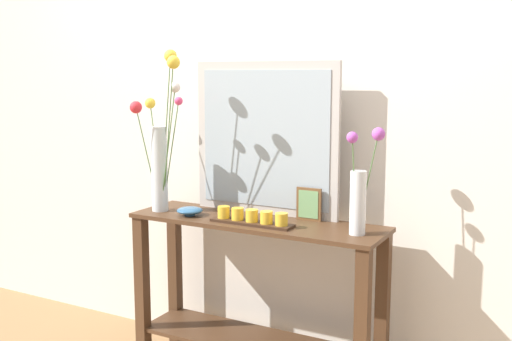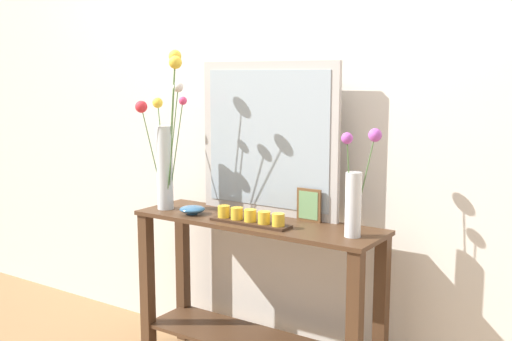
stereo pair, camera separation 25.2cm
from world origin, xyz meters
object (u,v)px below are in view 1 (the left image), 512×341
console_table (256,285)px  mirror_leaning (265,139)px  vase_right (360,190)px  tall_vase_left (160,147)px  picture_frame_small (309,204)px  candle_tray (252,218)px  decorative_bowl (190,211)px

console_table → mirror_leaning: mirror_leaning is taller
console_table → vase_right: bearing=-1.9°
tall_vase_left → picture_frame_small: bearing=13.6°
candle_tray → tall_vase_left: bearing=178.0°
vase_right → decorative_bowl: (-0.82, -0.05, -0.16)m
mirror_leaning → picture_frame_small: 0.38m
candle_tray → picture_frame_small: (0.19, 0.19, 0.05)m
console_table → decorative_bowl: bearing=-167.5°
mirror_leaning → picture_frame_small: (0.24, -0.03, -0.29)m
picture_frame_small → tall_vase_left: bearing=-166.4°
picture_frame_small → mirror_leaning: bearing=172.2°
candle_tray → picture_frame_small: bearing=44.4°
mirror_leaning → picture_frame_small: bearing=-7.8°
console_table → candle_tray: size_ratio=3.09×
mirror_leaning → decorative_bowl: size_ratio=6.06×
console_table → decorative_bowl: 0.47m
vase_right → picture_frame_small: 0.33m
mirror_leaning → decorative_bowl: (-0.29, -0.21, -0.34)m
mirror_leaning → candle_tray: (0.05, -0.22, -0.33)m
console_table → tall_vase_left: 0.81m
vase_right → candle_tray: 0.51m
tall_vase_left → vase_right: 1.01m
decorative_bowl → picture_frame_small: bearing=18.7°
console_table → decorative_bowl: decorative_bowl is taller
vase_right → candle_tray: bearing=-172.6°
picture_frame_small → decorative_bowl: picture_frame_small is taller
console_table → picture_frame_small: 0.46m
mirror_leaning → decorative_bowl: 0.50m
console_table → candle_tray: 0.35m
mirror_leaning → candle_tray: mirror_leaning is taller
mirror_leaning → vase_right: size_ratio=1.67×
tall_vase_left → vase_right: tall_vase_left is taller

